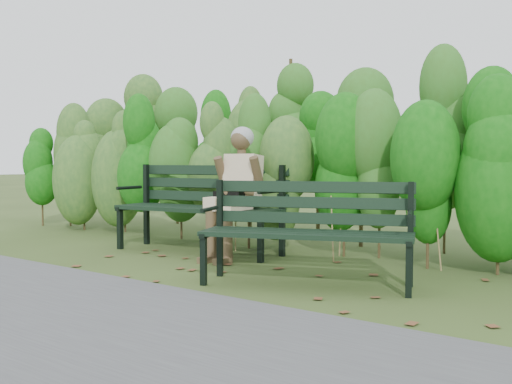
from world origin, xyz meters
The scene contains 7 objects.
ground centered at (0.00, 0.00, 0.00)m, with size 80.00×80.00×0.00m, color #37491D.
footpath centered at (0.00, -2.20, 0.01)m, with size 60.00×2.50×0.01m, color #474749.
hedge_band centered at (0.00, 1.86, 1.26)m, with size 11.04×1.67×2.42m.
leaf_litter centered at (0.50, -0.14, 0.00)m, with size 5.06×2.21×0.01m.
bench_left centered at (-1.08, 0.73, 0.60)m, with size 2.11×0.93×1.02m.
bench_right centered at (0.91, -0.09, 0.52)m, with size 1.87×1.19×0.89m.
seated_woman centered at (-0.48, 0.60, 0.82)m, with size 0.58×0.85×1.44m.
Camera 1 is at (3.68, -4.44, 1.07)m, focal length 42.00 mm.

